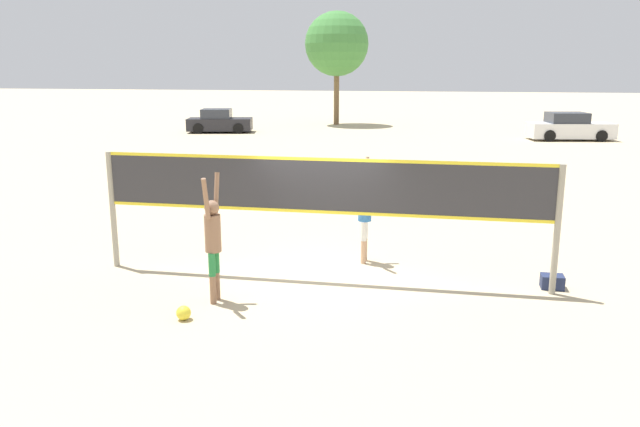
% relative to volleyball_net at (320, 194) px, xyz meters
% --- Properties ---
extents(ground_plane, '(200.00, 200.00, 0.00)m').
position_rel_volleyball_net_xyz_m(ground_plane, '(0.00, 0.00, -1.69)').
color(ground_plane, '#C6B28C').
extents(volleyball_net, '(8.71, 0.12, 2.38)m').
position_rel_volleyball_net_xyz_m(volleyball_net, '(0.00, 0.00, 0.00)').
color(volleyball_net, gray).
rests_on(volleyball_net, ground_plane).
extents(player_spiker, '(0.28, 0.72, 2.25)m').
position_rel_volleyball_net_xyz_m(player_spiker, '(-1.58, -1.53, -0.50)').
color(player_spiker, '#8C664C').
rests_on(player_spiker, ground_plane).
extents(player_blocker, '(0.28, 0.71, 2.21)m').
position_rel_volleyball_net_xyz_m(player_blocker, '(0.71, 1.25, -0.53)').
color(player_blocker, tan).
rests_on(player_blocker, ground_plane).
extents(volleyball, '(0.24, 0.24, 0.24)m').
position_rel_volleyball_net_xyz_m(volleyball, '(-1.79, -2.41, -1.57)').
color(volleyball, yellow).
rests_on(volleyball, ground_plane).
extents(gear_bag, '(0.41, 0.31, 0.26)m').
position_rel_volleyball_net_xyz_m(gear_bag, '(4.35, 0.31, -1.57)').
color(gear_bag, navy).
rests_on(gear_bag, ground_plane).
extents(parked_car_near, '(4.31, 2.66, 1.48)m').
position_rel_volleyball_net_xyz_m(parked_car_near, '(-11.71, 26.57, -1.04)').
color(parked_car_near, '#232328').
rests_on(parked_car_near, ground_plane).
extents(parked_car_mid, '(4.84, 2.60, 1.55)m').
position_rel_volleyball_net_xyz_m(parked_car_mid, '(9.31, 26.28, -1.00)').
color(parked_car_mid, silver).
rests_on(parked_car_mid, ground_plane).
extents(tree_left_cluster, '(4.49, 4.49, 7.90)m').
position_rel_volleyball_net_xyz_m(tree_left_cluster, '(-5.32, 33.45, 3.93)').
color(tree_left_cluster, brown).
rests_on(tree_left_cluster, ground_plane).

